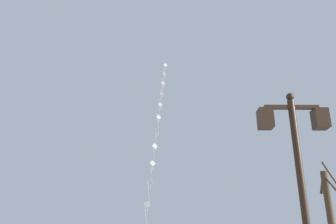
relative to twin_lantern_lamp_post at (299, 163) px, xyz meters
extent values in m
cylinder|color=black|center=(0.00, 0.00, -1.00)|extent=(0.14, 0.14, 4.58)
sphere|color=black|center=(0.00, 0.00, 1.37)|extent=(0.16, 0.16, 0.16)
cube|color=black|center=(0.00, 0.00, 1.14)|extent=(1.11, 0.08, 0.08)
cube|color=black|center=(-0.55, 0.00, 0.89)|extent=(0.28, 0.28, 0.40)
cube|color=beige|center=(-0.55, 0.00, 0.89)|extent=(0.19, 0.19, 0.30)
cube|color=black|center=(0.55, 0.00, 0.89)|extent=(0.28, 0.28, 0.40)
cube|color=beige|center=(0.55, 0.00, 0.89)|extent=(0.19, 0.19, 0.30)
cylinder|color=silver|center=(-3.61, 15.02, 0.19)|extent=(0.13, 1.03, 1.49)
cylinder|color=silver|center=(-3.50, 16.03, 1.67)|extent=(0.13, 1.03, 1.49)
cylinder|color=silver|center=(-3.39, 17.04, 3.16)|extent=(0.13, 1.03, 1.49)
cylinder|color=silver|center=(-3.28, 18.05, 4.64)|extent=(0.13, 1.03, 1.49)
cylinder|color=silver|center=(-3.16, 19.05, 6.12)|extent=(0.13, 1.03, 1.49)
cylinder|color=silver|center=(-3.05, 20.06, 7.60)|extent=(0.13, 1.03, 1.49)
cylinder|color=silver|center=(-2.94, 21.07, 9.09)|extent=(0.13, 1.03, 1.49)
cylinder|color=silver|center=(-2.83, 22.08, 10.57)|extent=(0.13, 1.03, 1.49)
cylinder|color=silver|center=(-2.72, 23.08, 12.05)|extent=(0.13, 1.03, 1.49)
cylinder|color=silver|center=(-2.61, 24.09, 13.54)|extent=(0.13, 1.03, 1.49)
cylinder|color=silver|center=(-2.50, 25.10, 15.02)|extent=(0.13, 1.03, 1.49)
cube|color=white|center=(-3.55, 15.53, 0.93)|extent=(0.42, 0.08, 0.42)
cylinder|color=white|center=(-3.55, 15.53, 0.65)|extent=(0.02, 0.04, 0.24)
cube|color=white|center=(-3.44, 16.53, 2.41)|extent=(0.40, 0.14, 0.42)
cylinder|color=white|center=(-3.44, 16.53, 2.13)|extent=(0.03, 0.04, 0.24)
cube|color=white|center=(-3.33, 17.54, 3.90)|extent=(0.42, 0.04, 0.42)
cylinder|color=white|center=(-3.33, 17.54, 3.61)|extent=(0.02, 0.05, 0.25)
cube|color=white|center=(-3.22, 18.55, 5.38)|extent=(0.42, 0.07, 0.42)
cylinder|color=white|center=(-3.22, 18.55, 5.11)|extent=(0.02, 0.03, 0.22)
cube|color=white|center=(-3.11, 19.56, 6.86)|extent=(0.41, 0.12, 0.42)
cylinder|color=white|center=(-3.11, 19.56, 6.55)|extent=(0.03, 0.05, 0.30)
cube|color=white|center=(-3.00, 20.57, 8.35)|extent=(0.42, 0.06, 0.42)
cylinder|color=white|center=(-3.00, 20.57, 8.06)|extent=(0.02, 0.03, 0.25)
cube|color=white|center=(-2.89, 21.57, 9.83)|extent=(0.42, 0.01, 0.42)
cylinder|color=white|center=(-2.89, 21.57, 9.55)|extent=(0.02, 0.03, 0.22)
cube|color=white|center=(-2.78, 22.58, 11.31)|extent=(0.42, 0.08, 0.42)
cylinder|color=white|center=(-2.78, 22.58, 11.03)|extent=(0.02, 0.05, 0.25)
cube|color=white|center=(-2.67, 23.59, 12.79)|extent=(0.42, 0.01, 0.42)
cylinder|color=white|center=(-2.67, 23.59, 12.47)|extent=(0.02, 0.04, 0.32)
cube|color=white|center=(-2.56, 24.60, 14.28)|extent=(0.42, 0.07, 0.42)
cylinder|color=white|center=(-2.56, 24.60, 14.02)|extent=(0.02, 0.03, 0.20)
cube|color=white|center=(-2.45, 25.60, 15.76)|extent=(0.42, 0.06, 0.42)
cylinder|color=white|center=(-2.45, 25.60, 15.49)|extent=(0.02, 0.04, 0.22)
cylinder|color=#423323|center=(4.33, 8.13, 0.95)|extent=(0.16, 0.89, 0.84)
cylinder|color=#423323|center=(4.30, 8.83, 1.10)|extent=(0.14, 0.67, 0.87)
cylinder|color=#423323|center=(4.73, 8.95, 1.55)|extent=(0.96, 0.89, 0.87)
camera|label=1|loc=(-2.58, -6.77, -1.53)|focal=38.66mm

